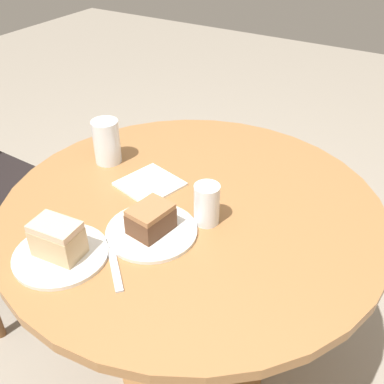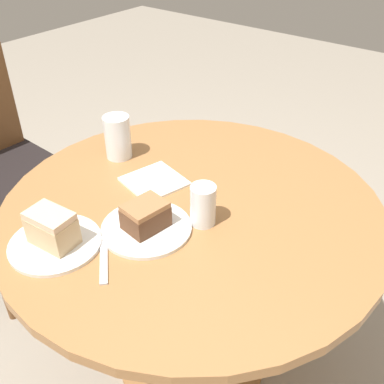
{
  "view_description": "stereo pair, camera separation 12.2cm",
  "coord_description": "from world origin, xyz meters",
  "px_view_note": "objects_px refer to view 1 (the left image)",
  "views": [
    {
      "loc": [
        -0.86,
        -0.51,
        1.46
      ],
      "look_at": [
        0.0,
        0.0,
        0.76
      ],
      "focal_mm": 42.0,
      "sensor_mm": 36.0,
      "label": 1
    },
    {
      "loc": [
        -0.79,
        -0.61,
        1.46
      ],
      "look_at": [
        0.0,
        0.0,
        0.76
      ],
      "focal_mm": 42.0,
      "sensor_mm": 36.0,
      "label": 2
    }
  ],
  "objects_px": {
    "plate_near": "(152,231)",
    "glass_lemonade": "(207,206)",
    "plate_far": "(61,254)",
    "cake_slice_far": "(57,239)",
    "cake_slice_near": "(151,219)",
    "glass_water": "(107,144)"
  },
  "relations": [
    {
      "from": "plate_near",
      "to": "glass_lemonade",
      "type": "relative_size",
      "value": 2.08
    },
    {
      "from": "plate_far",
      "to": "cake_slice_far",
      "type": "bearing_deg",
      "value": 0.0
    },
    {
      "from": "cake_slice_near",
      "to": "glass_water",
      "type": "distance_m",
      "value": 0.39
    },
    {
      "from": "cake_slice_near",
      "to": "glass_water",
      "type": "xyz_separation_m",
      "value": [
        0.22,
        0.32,
        0.02
      ]
    },
    {
      "from": "plate_far",
      "to": "glass_water",
      "type": "relative_size",
      "value": 1.63
    },
    {
      "from": "cake_slice_near",
      "to": "cake_slice_far",
      "type": "height_order",
      "value": "cake_slice_far"
    },
    {
      "from": "plate_near",
      "to": "plate_far",
      "type": "relative_size",
      "value": 1.03
    },
    {
      "from": "plate_near",
      "to": "cake_slice_near",
      "type": "bearing_deg",
      "value": -90.0
    },
    {
      "from": "plate_far",
      "to": "cake_slice_near",
      "type": "relative_size",
      "value": 1.95
    },
    {
      "from": "plate_near",
      "to": "glass_water",
      "type": "height_order",
      "value": "glass_water"
    },
    {
      "from": "plate_near",
      "to": "glass_water",
      "type": "xyz_separation_m",
      "value": [
        0.22,
        0.32,
        0.06
      ]
    },
    {
      "from": "cake_slice_near",
      "to": "glass_water",
      "type": "bearing_deg",
      "value": 55.58
    },
    {
      "from": "cake_slice_near",
      "to": "glass_lemonade",
      "type": "relative_size",
      "value": 1.04
    },
    {
      "from": "plate_far",
      "to": "cake_slice_far",
      "type": "relative_size",
      "value": 1.89
    },
    {
      "from": "plate_far",
      "to": "plate_near",
      "type": "bearing_deg",
      "value": -36.81
    },
    {
      "from": "glass_lemonade",
      "to": "glass_water",
      "type": "bearing_deg",
      "value": 75.57
    },
    {
      "from": "glass_lemonade",
      "to": "glass_water",
      "type": "relative_size",
      "value": 0.8
    },
    {
      "from": "glass_water",
      "to": "cake_slice_far",
      "type": "bearing_deg",
      "value": -155.19
    },
    {
      "from": "plate_near",
      "to": "cake_slice_near",
      "type": "height_order",
      "value": "cake_slice_near"
    },
    {
      "from": "plate_far",
      "to": "cake_slice_near",
      "type": "distance_m",
      "value": 0.23
    },
    {
      "from": "plate_far",
      "to": "glass_lemonade",
      "type": "xyz_separation_m",
      "value": [
        0.29,
        -0.23,
        0.05
      ]
    },
    {
      "from": "cake_slice_far",
      "to": "glass_lemonade",
      "type": "bearing_deg",
      "value": -38.21
    }
  ]
}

